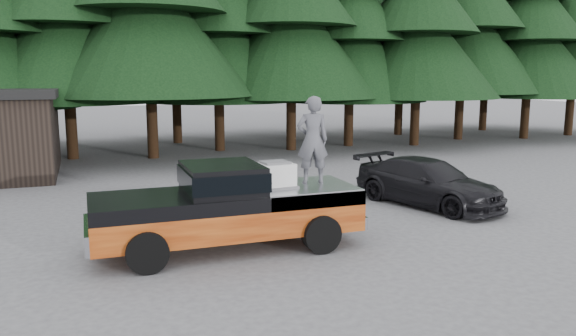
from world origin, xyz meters
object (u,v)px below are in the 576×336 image
object	(u,v)px
air_compressor	(275,176)
man_on_bed	(313,140)
pickup_truck	(227,220)
parked_car	(428,182)

from	to	relation	value
air_compressor	man_on_bed	world-z (taller)	man_on_bed
pickup_truck	man_on_bed	xyz separation A→B (m)	(2.09, 0.15, 1.68)
air_compressor	man_on_bed	distance (m)	1.27
air_compressor	parked_car	bearing A→B (deg)	16.20
pickup_truck	air_compressor	world-z (taller)	air_compressor
pickup_truck	man_on_bed	world-z (taller)	man_on_bed
pickup_truck	air_compressor	distance (m)	1.44
air_compressor	parked_car	world-z (taller)	air_compressor
pickup_truck	air_compressor	bearing A→B (deg)	-4.38
pickup_truck	air_compressor	xyz separation A→B (m)	(1.10, -0.08, 0.93)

